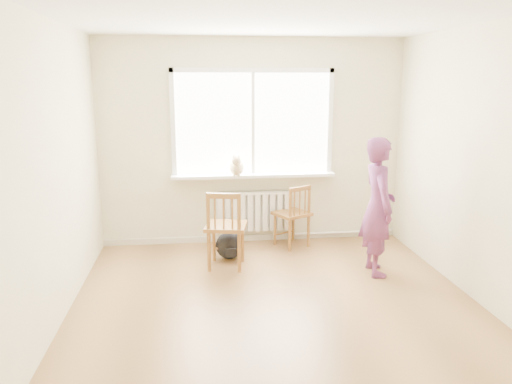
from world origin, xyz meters
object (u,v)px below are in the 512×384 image
object	(u,v)px
chair_right	(294,216)
backpack	(230,245)
chair_left	(225,229)
person	(378,207)
cat	(237,166)

from	to	relation	value
chair_right	backpack	size ratio (longest dim) A/B	2.45
chair_left	chair_right	world-z (taller)	chair_left
chair_left	person	xyz separation A→B (m)	(1.69, -0.34, 0.31)
chair_right	cat	bearing A→B (deg)	-39.06
person	chair_right	bearing A→B (deg)	39.17
person	cat	world-z (taller)	person
cat	chair_right	bearing A→B (deg)	-5.29
person	cat	size ratio (longest dim) A/B	3.57
chair_left	chair_right	distance (m)	1.14
chair_right	cat	world-z (taller)	cat
chair_left	chair_right	size ratio (longest dim) A/B	1.11
chair_right	person	world-z (taller)	person
chair_left	backpack	distance (m)	0.43
chair_right	person	bearing A→B (deg)	99.00
chair_right	cat	xyz separation A→B (m)	(-0.74, 0.14, 0.65)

